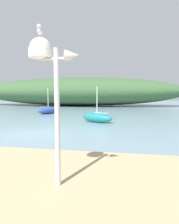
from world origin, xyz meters
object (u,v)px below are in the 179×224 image
at_px(sailboat_outer_mooring, 97,118).
at_px(sailboat_west_reach, 48,110).
at_px(mast_structure, 47,64).
at_px(seagull_on_radar, 40,31).

bearing_deg(sailboat_outer_mooring, sailboat_west_reach, 138.02).
relative_size(mast_structure, sailboat_west_reach, 1.12).
bearing_deg(sailboat_west_reach, seagull_on_radar, -68.36).
distance_m(seagull_on_radar, sailboat_outer_mooring, 11.85).
bearing_deg(sailboat_west_reach, mast_structure, -67.97).
bearing_deg(sailboat_outer_mooring, mast_structure, -87.69).
relative_size(seagull_on_radar, sailboat_outer_mooring, 0.12).
xyz_separation_m(mast_structure, sailboat_outer_mooring, (-0.46, 11.37, -2.55)).
height_order(seagull_on_radar, sailboat_west_reach, seagull_on_radar).
bearing_deg(mast_structure, sailboat_west_reach, 112.03).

